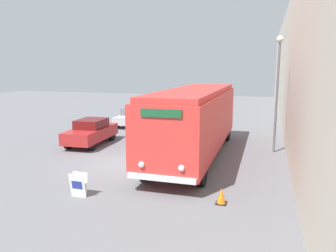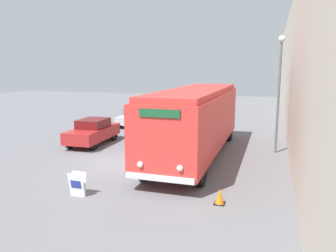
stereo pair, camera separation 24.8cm
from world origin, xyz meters
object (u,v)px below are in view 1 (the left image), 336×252
Objects in this scene: vintage_bus at (195,118)px; parked_car_far at (156,107)px; streetlamp at (278,78)px; parked_car_mid at (133,116)px; sign_board at (78,185)px; traffic_cone at (221,196)px; parked_car_near at (91,132)px.

vintage_bus reaches higher than parked_car_far.
parked_car_far is (-10.52, 11.02, -3.20)m from streetlamp.
parked_car_mid is at bearing -86.18° from parked_car_far.
parked_car_far is (-3.80, 19.50, 0.38)m from sign_board.
vintage_bus reaches higher than traffic_cone.
streetlamp reaches higher than parked_car_mid.
parked_car_far is at bearing 101.03° from sign_board.
parked_car_mid is (-0.13, 6.79, -0.05)m from parked_car_near.
parked_car_mid is at bearing 131.03° from vintage_bus.
parked_car_mid is 15.83m from traffic_cone.
parked_car_mid is at bearing 88.52° from parked_car_near.
parked_car_near is 1.01× the size of parked_car_far.
vintage_bus is 2.76× the size of parked_car_far.
parked_car_far reaches higher than sign_board.
vintage_bus is 10.08m from parked_car_mid.
sign_board is at bearing -65.94° from parked_car_near.
sign_board is at bearing -75.42° from parked_car_far.
sign_board is 14.54m from parked_car_mid.
vintage_bus reaches higher than sign_board.
parked_car_far reaches higher than parked_car_near.
streetlamp is at bearing 26.79° from vintage_bus.
traffic_cone is (8.70, -13.22, -0.44)m from parked_car_mid.
sign_board is 8.12m from parked_car_near.
parked_car_near is at bearing -173.24° from streetlamp.
streetlamp reaches higher than traffic_cone.
vintage_bus is at bearing 110.59° from traffic_cone.
parked_car_mid is at bearing 123.34° from traffic_cone.
sign_board is 0.14× the size of streetlamp.
parked_car_mid is 5.46m from parked_car_far.
sign_board is at bearing -128.38° from streetlamp.
vintage_bus is at bearing -50.82° from parked_car_mid.
traffic_cone is at bearing -69.41° from vintage_bus.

